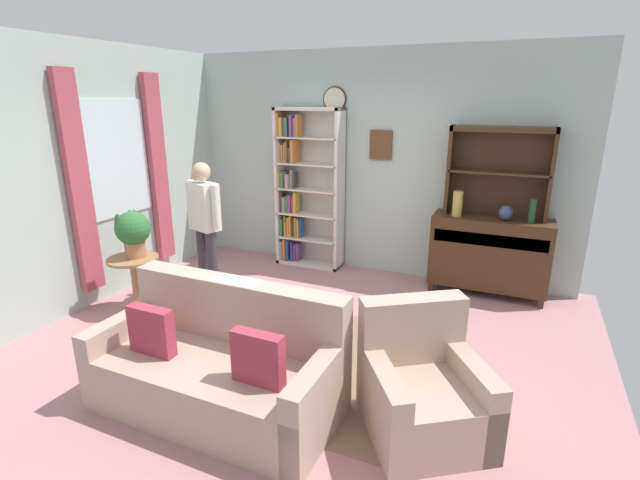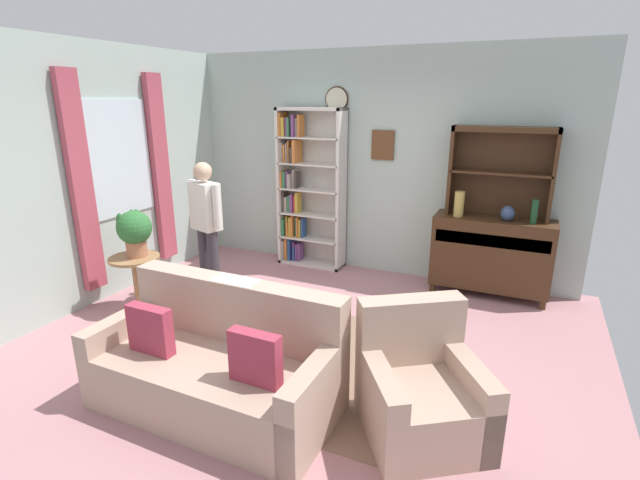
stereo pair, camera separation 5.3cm
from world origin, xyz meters
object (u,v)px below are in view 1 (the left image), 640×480
Objects in this scene: sideboard at (489,252)px; vase_tall at (457,204)px; bookshelf at (304,189)px; bottle_wine at (532,211)px; couch_floral at (220,367)px; vase_round at (506,213)px; person_reading at (205,222)px; book_stack at (257,304)px; coffee_table at (268,318)px; plant_stand at (135,278)px; armchair_floral at (423,392)px; sideboard_hutch at (500,160)px; potted_plant_large at (133,230)px; potted_plant_small at (167,296)px.

vase_tall is (-0.39, -0.08, 0.55)m from sideboard.
bookshelf reaches higher than bottle_wine.
sideboard reaches higher than couch_floral.
bottle_wine is (0.26, -0.02, 0.05)m from vase_round.
person_reading is 7.95× the size of book_stack.
person_reading reaches higher than coffee_table.
plant_stand is 0.39× the size of person_reading.
bookshelf is 2.52m from coffee_table.
person_reading is (-0.49, -1.50, -0.14)m from bookshelf.
couch_floral is at bearing -28.80° from plant_stand.
vase_round is 0.16× the size of armchair_floral.
book_stack is (-0.17, 0.81, 0.13)m from couch_floral.
book_stack is at bearing -136.26° from bottle_wine.
vase_tall is 0.47× the size of plant_stand.
sideboard is 1.62× the size of coffee_table.
bookshelf is 1.16× the size of couch_floral.
plant_stand is 0.76× the size of coffee_table.
vase_tall is (2.02, -0.16, 0.02)m from bookshelf.
sideboard_hutch is at bearing 90.00° from sideboard.
person_reading is at bearing -153.89° from sideboard.
person_reading reaches higher than sideboard.
vase_round is 0.09× the size of couch_floral.
person_reading is at bearing -157.96° from bottle_wine.
potted_plant_large is 0.77m from potted_plant_small.
couch_floral is 9.21× the size of book_stack.
coffee_table is (1.24, -0.80, -0.55)m from person_reading.
book_stack is at bearing -129.46° from sideboard.
potted_plant_large reaches higher than couch_floral.
vase_tall is at bearing 59.53° from coffee_table.
sideboard_hutch is 0.60m from vase_round.
bottle_wine is at bearing 46.27° from coffee_table.
vase_tall is at bearing 56.22° from book_stack.
potted_plant_small is (-3.04, -2.07, -1.35)m from sideboard_hutch.
potted_plant_large is 1.67m from book_stack.
plant_stand is 1.62m from book_stack.
vase_round is at bearing -3.38° from bookshelf.
vase_tall is at bearing 179.34° from bottle_wine.
vase_tall is 2.58m from coffee_table.
vase_tall reaches higher than armchair_floral.
sideboard_hutch is 3.34m from person_reading.
bottle_wine is 4.00m from potted_plant_small.
plant_stand is 1.23× the size of potted_plant_large.
vase_tall is 3.36m from potted_plant_small.
vase_tall is 2.69m from armchair_floral.
armchair_floral is at bearing -102.93° from bottle_wine.
bookshelf is 1.97× the size of armchair_floral.
vase_tall is 1.47× the size of book_stack.
armchair_floral is 5.43× the size of book_stack.
coffee_table is at bearing -125.30° from sideboard_hutch.
sideboard reaches higher than coffee_table.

